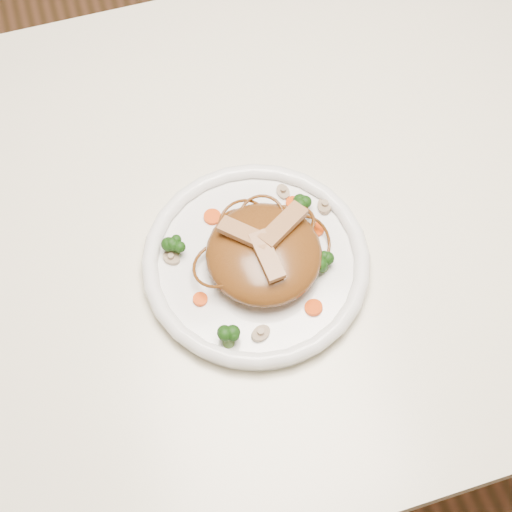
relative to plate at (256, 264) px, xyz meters
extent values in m
plane|color=#52361C|center=(0.07, 0.08, -0.76)|extent=(4.00, 4.00, 0.00)
cube|color=#ECE4C8|center=(0.07, 0.08, -0.03)|extent=(1.20, 0.80, 0.04)
cylinder|color=brown|center=(0.61, 0.42, -0.40)|extent=(0.06, 0.06, 0.71)
cylinder|color=white|center=(0.00, 0.00, 0.00)|extent=(0.35, 0.35, 0.02)
ellipsoid|color=brown|center=(0.01, 0.00, 0.03)|extent=(0.16, 0.16, 0.04)
cube|color=tan|center=(0.04, 0.01, 0.06)|extent=(0.07, 0.05, 0.01)
cube|color=tan|center=(-0.01, 0.01, 0.06)|extent=(0.06, 0.06, 0.01)
cube|color=tan|center=(0.01, -0.02, 0.06)|extent=(0.03, 0.06, 0.01)
cylinder|color=#EF4708|center=(0.07, 0.06, 0.01)|extent=(0.02, 0.02, 0.00)
cylinder|color=#EF4708|center=(-0.08, -0.03, 0.01)|extent=(0.02, 0.02, 0.00)
cylinder|color=#EF4708|center=(0.08, 0.02, 0.01)|extent=(0.02, 0.02, 0.00)
cylinder|color=#EF4708|center=(-0.03, 0.07, 0.01)|extent=(0.02, 0.02, 0.00)
cylinder|color=#EF4708|center=(0.05, -0.08, 0.01)|extent=(0.02, 0.02, 0.00)
cylinder|color=tan|center=(-0.02, -0.09, 0.01)|extent=(0.03, 0.03, 0.01)
cylinder|color=tan|center=(0.11, 0.05, 0.01)|extent=(0.03, 0.03, 0.01)
cylinder|color=tan|center=(-0.10, 0.03, 0.01)|extent=(0.03, 0.03, 0.01)
cylinder|color=tan|center=(0.06, 0.08, 0.01)|extent=(0.02, 0.02, 0.01)
camera|label=1|loc=(-0.12, -0.39, 0.80)|focal=51.42mm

